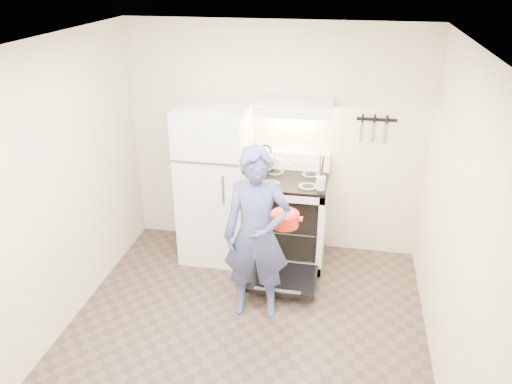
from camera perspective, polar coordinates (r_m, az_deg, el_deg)
floor at (r=4.51m, az=-1.83°, el=-17.10°), size 3.60×3.60×0.00m
back_wall at (r=5.41m, az=2.11°, el=5.89°), size 3.20×0.02×2.50m
refrigerator at (r=5.36m, az=-4.68°, el=0.99°), size 0.70×0.70×1.70m
stove_body at (r=5.41m, az=3.86°, el=-3.33°), size 0.76×0.65×0.92m
cooktop at (r=5.20m, az=4.01°, el=1.28°), size 0.76×0.65×0.03m
backsplash at (r=5.42m, az=4.42°, el=3.59°), size 0.76×0.07×0.20m
oven_door at (r=5.08m, az=2.89°, el=-9.80°), size 0.70×0.54×0.04m
oven_rack at (r=5.42m, az=3.86°, el=-3.51°), size 0.60×0.52×0.01m
range_hood at (r=5.01m, az=4.39°, el=9.76°), size 0.76×0.50×0.12m
knife_strip at (r=5.26m, az=13.62°, el=8.06°), size 0.40×0.02×0.03m
pizza_stone at (r=5.40m, az=2.78°, el=-3.44°), size 0.35×0.35×0.02m
tea_kettle at (r=5.34m, az=1.09°, el=3.89°), size 0.25×0.20×0.30m
utensil_jar at (r=4.91m, az=7.40°, el=1.02°), size 0.12×0.12×0.13m
person at (r=4.42m, az=0.08°, el=-4.93°), size 0.63×0.45×1.63m
dutch_oven at (r=4.65m, az=3.32°, el=-3.16°), size 0.33×0.26×0.22m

